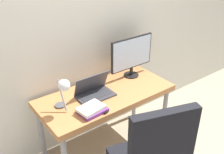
{
  "coord_description": "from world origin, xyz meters",
  "views": [
    {
      "loc": [
        -1.31,
        -1.54,
        2.12
      ],
      "look_at": [
        0.05,
        0.29,
        0.9
      ],
      "focal_mm": 42.0,
      "sensor_mm": 36.0,
      "label": 1
    }
  ],
  "objects_px": {
    "laptop": "(94,92)",
    "book_stack": "(92,109)",
    "monitor": "(132,55)",
    "desk_lamp": "(63,88)"
  },
  "relations": [
    {
      "from": "laptop",
      "to": "book_stack",
      "type": "distance_m",
      "value": 0.28
    },
    {
      "from": "laptop",
      "to": "monitor",
      "type": "height_order",
      "value": "monitor"
    },
    {
      "from": "laptop",
      "to": "desk_lamp",
      "type": "bearing_deg",
      "value": -169.51
    },
    {
      "from": "desk_lamp",
      "to": "book_stack",
      "type": "bearing_deg",
      "value": -39.25
    },
    {
      "from": "desk_lamp",
      "to": "monitor",
      "type": "bearing_deg",
      "value": 10.9
    },
    {
      "from": "laptop",
      "to": "monitor",
      "type": "bearing_deg",
      "value": 11.15
    },
    {
      "from": "monitor",
      "to": "desk_lamp",
      "type": "relative_size",
      "value": 1.64
    },
    {
      "from": "monitor",
      "to": "desk_lamp",
      "type": "xyz_separation_m",
      "value": [
        -0.93,
        -0.18,
        -0.01
      ]
    },
    {
      "from": "book_stack",
      "to": "laptop",
      "type": "bearing_deg",
      "value": 51.56
    },
    {
      "from": "monitor",
      "to": "book_stack",
      "type": "height_order",
      "value": "monitor"
    }
  ]
}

